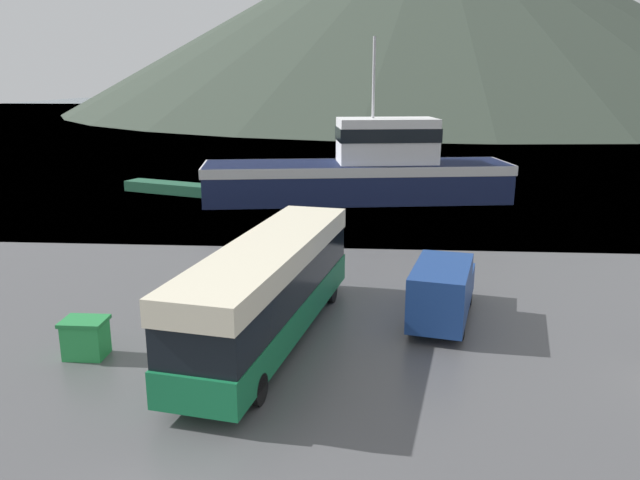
# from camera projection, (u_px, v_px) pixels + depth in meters

# --- Properties ---
(water_surface) EXTENTS (240.00, 240.00, 0.00)m
(water_surface) POSITION_uv_depth(u_px,v_px,m) (348.00, 115.00, 148.63)
(water_surface) COLOR slate
(water_surface) RESTS_ON ground
(hill_backdrop) EXTENTS (193.69, 193.69, 53.41)m
(hill_backdrop) POSITION_uv_depth(u_px,v_px,m) (432.00, 9.00, 169.87)
(hill_backdrop) COLOR #333D33
(hill_backdrop) RESTS_ON ground
(tour_bus) EXTENTS (4.68, 12.14, 3.45)m
(tour_bus) POSITION_uv_depth(u_px,v_px,m) (270.00, 286.00, 20.79)
(tour_bus) COLOR #146B3D
(tour_bus) RESTS_ON ground
(delivery_van) EXTENTS (3.13, 5.87, 2.27)m
(delivery_van) POSITION_uv_depth(u_px,v_px,m) (443.00, 290.00, 22.65)
(delivery_van) COLOR navy
(delivery_van) RESTS_ON ground
(fishing_boat) EXTENTS (22.42, 8.44, 11.40)m
(fishing_boat) POSITION_uv_depth(u_px,v_px,m) (363.00, 170.00, 44.90)
(fishing_boat) COLOR #19234C
(fishing_boat) RESTS_ON water_surface
(storage_bin) EXTENTS (1.37, 1.05, 1.26)m
(storage_bin) POSITION_uv_depth(u_px,v_px,m) (86.00, 338.00, 19.86)
(storage_bin) COLOR green
(storage_bin) RESTS_ON ground
(small_boat) EXTENTS (7.53, 4.20, 0.79)m
(small_boat) POSITION_uv_depth(u_px,v_px,m) (169.00, 188.00, 48.29)
(small_boat) COLOR #1E5138
(small_boat) RESTS_ON water_surface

